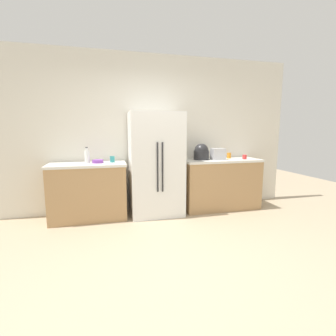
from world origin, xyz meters
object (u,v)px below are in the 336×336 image
Objects in this scene: refrigerator at (156,164)px; bowl_a at (98,161)px; toaster at (218,154)px; bottle_a at (87,157)px; rice_cooker at (201,153)px; cup_a at (229,155)px; cup_b at (112,159)px; cup_c at (245,157)px.

refrigerator is 9.89× the size of bowl_a.
toaster is 0.92× the size of bottle_a.
rice_cooker is (0.85, 0.09, 0.18)m from refrigerator.
cup_a is (1.45, 0.17, 0.10)m from refrigerator.
rice_cooker is 0.61m from cup_a.
toaster is (1.15, 0.02, 0.15)m from refrigerator.
refrigerator reaches higher than cup_b.
cup_a reaches higher than cup_b.
refrigerator is 6.71× the size of bottle_a.
rice_cooker is 1.11× the size of bottle_a.
cup_a is 1.01× the size of cup_b.
refrigerator is 1.13m from bottle_a.
bottle_a is 2.57× the size of cup_b.
refrigerator is 1.16m from toaster.
toaster is 0.83× the size of rice_cooker.
cup_b is at bearing 177.14° from cup_c.
rice_cooker is 2.86× the size of cup_b.
bowl_a is (-0.23, -0.03, -0.02)m from cup_b.
rice_cooker is 1.97m from bottle_a.
bowl_a is (-2.10, 0.04, -0.08)m from toaster.
cup_b reaches higher than bowl_a.
bottle_a is 2.57m from cup_a.
bottle_a is at bearing -177.83° from cup_a.
toaster reaches higher than cup_a.
cup_a is 2.41m from bowl_a.
cup_b is 0.57× the size of bowl_a.
rice_cooker is at bearing -171.88° from cup_a.
cup_a is at bearing 2.17° from bottle_a.
toaster is at bearing 1.18° from refrigerator.
bottle_a is (-2.26, 0.05, 0.01)m from toaster.
toaster is 1.36× the size of bowl_a.
cup_b is at bearing -177.80° from cup_a.
rice_cooker is 3.67× the size of cup_c.
rice_cooker is 2.83× the size of cup_a.
cup_a is at bearing 2.20° from cup_b.
cup_a is at bearing 135.92° from cup_c.
cup_b is at bearing 173.08° from refrigerator.
cup_c is 0.45× the size of bowl_a.
refrigerator is 6.02× the size of rice_cooker.
cup_b is (0.40, 0.01, -0.06)m from bottle_a.
toaster is 0.34m from cup_a.
cup_a is 1.30× the size of cup_c.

